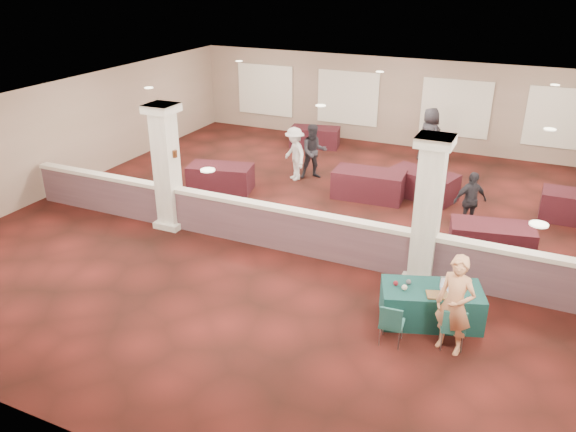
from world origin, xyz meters
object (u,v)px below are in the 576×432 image
at_px(conf_chair_side, 391,322).
at_px(far_table_front_left, 221,178).
at_px(attendee_b, 295,154).
at_px(attendee_c, 470,201).
at_px(conf_chair_main, 453,325).
at_px(far_table_front_right, 491,240).
at_px(near_table, 431,305).
at_px(attendee_a, 314,152).
at_px(far_table_front_center, 369,185).
at_px(woman, 455,305).
at_px(attendee_d, 429,136).
at_px(far_table_back_left, 315,137).
at_px(far_table_back_center, 423,184).

height_order(conf_chair_side, far_table_front_left, conf_chair_side).
height_order(attendee_b, attendee_c, attendee_b).
bearing_deg(conf_chair_side, conf_chair_main, 14.25).
bearing_deg(far_table_front_right, near_table, -102.35).
bearing_deg(attendee_a, far_table_front_center, -56.90).
relative_size(woman, attendee_d, 0.96).
bearing_deg(far_table_front_left, conf_chair_main, -32.84).
height_order(far_table_back_left, attendee_a, attendee_a).
bearing_deg(conf_chair_side, woman, 13.13).
bearing_deg(far_table_front_right, attendee_c, 120.17).
distance_m(far_table_front_left, far_table_back_left, 5.33).
xyz_separation_m(far_table_back_center, attendee_d, (-0.50, 3.07, 0.57)).
height_order(far_table_front_left, attendee_d, attendee_d).
xyz_separation_m(far_table_front_left, attendee_c, (7.18, 0.25, 0.39)).
distance_m(far_table_front_right, attendee_c, 1.44).
bearing_deg(far_table_back_left, conf_chair_side, -61.45).
bearing_deg(far_table_front_center, attendee_b, 168.54).
xyz_separation_m(near_table, attendee_a, (-5.00, 6.36, 0.51)).
distance_m(far_table_back_left, attendee_b, 3.61).
height_order(far_table_front_center, attendee_d, attendee_d).
distance_m(far_table_back_left, attendee_a, 3.41).
distance_m(far_table_front_right, attendee_b, 6.80).
relative_size(conf_chair_main, conf_chair_side, 1.01).
xyz_separation_m(far_table_front_left, far_table_back_center, (5.66, 1.95, 0.01)).
relative_size(far_table_back_center, attendee_a, 1.10).
xyz_separation_m(conf_chair_side, attendee_a, (-4.51, 7.40, 0.38)).
bearing_deg(conf_chair_side, far_table_front_right, 69.86).
bearing_deg(conf_chair_main, conf_chair_side, -175.04).
height_order(conf_chair_side, far_table_back_left, conf_chair_side).
bearing_deg(conf_chair_side, near_table, 60.18).
distance_m(far_table_front_center, attendee_a, 2.31).
distance_m(far_table_back_left, attendee_c, 8.02).
distance_m(far_table_back_center, attendee_a, 3.54).
relative_size(conf_chair_side, woman, 0.45).
relative_size(conf_chair_main, attendee_c, 0.54).
bearing_deg(woman, conf_chair_side, -146.56).
distance_m(conf_chair_side, attendee_a, 8.67).
distance_m(woman, far_table_front_right, 4.07).
xyz_separation_m(conf_chair_side, far_table_back_center, (-1.01, 7.24, -0.10)).
xyz_separation_m(conf_chair_main, far_table_front_left, (-7.67, 4.95, -0.11)).
bearing_deg(conf_chair_main, far_table_back_left, 109.71).
bearing_deg(attendee_b, attendee_c, 24.97).
relative_size(near_table, attendee_a, 1.06).
bearing_deg(far_table_front_left, attendee_d, 44.21).
bearing_deg(attendee_d, attendee_c, 153.78).
xyz_separation_m(woman, far_table_front_center, (-3.42, 6.20, -0.52)).
xyz_separation_m(attendee_a, attendee_b, (-0.50, -0.36, -0.03)).
bearing_deg(far_table_front_center, far_table_back_center, 27.07).
relative_size(near_table, far_table_back_left, 1.04).
xyz_separation_m(near_table, far_table_back_center, (-1.50, 6.20, 0.03)).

